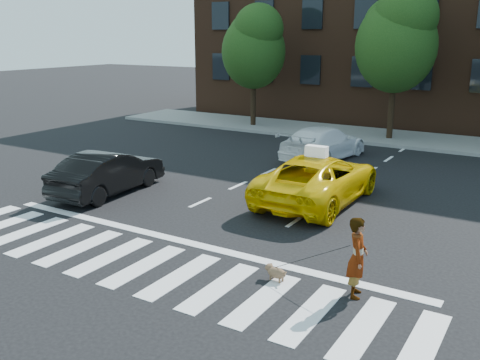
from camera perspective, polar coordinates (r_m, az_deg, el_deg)
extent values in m
plane|color=black|center=(12.12, -10.23, -9.01)|extent=(120.00, 120.00, 0.00)
cube|color=silver|center=(12.12, -10.23, -8.99)|extent=(13.00, 2.40, 0.01)
cube|color=silver|center=(13.25, -5.65, -6.64)|extent=(12.00, 0.30, 0.01)
cube|color=slate|center=(27.18, 14.88, 4.48)|extent=(30.00, 4.00, 0.15)
cube|color=#4A2A1A|center=(34.02, 19.41, 16.27)|extent=(26.00, 10.00, 12.00)
cylinder|color=black|center=(29.22, 1.42, 8.79)|extent=(0.28, 0.28, 3.25)
ellipsoid|color=#15360E|center=(29.05, 1.45, 13.51)|extent=(3.38, 3.38, 3.89)
sphere|color=#15360E|center=(28.67, 1.98, 15.82)|extent=(2.60, 2.60, 2.60)
sphere|color=#15360E|center=(29.43, 1.10, 15.18)|extent=(2.34, 2.34, 2.34)
cylinder|color=black|center=(26.32, 15.86, 7.82)|extent=(0.28, 0.28, 3.55)
ellipsoid|color=#15360E|center=(26.13, 16.29, 13.54)|extent=(3.69, 3.69, 4.25)
sphere|color=#15360E|center=(25.84, 17.27, 16.29)|extent=(2.84, 2.84, 2.84)
sphere|color=#15360E|center=(26.46, 15.84, 15.59)|extent=(2.56, 2.56, 2.56)
imported|color=#E0B504|center=(16.29, 8.34, 0.14)|extent=(2.41, 5.22, 1.45)
imported|color=black|center=(17.51, -13.88, 0.79)|extent=(1.76, 4.26, 1.37)
imported|color=white|center=(21.97, 8.88, 3.92)|extent=(2.44, 4.84, 1.35)
imported|color=#999999|center=(10.59, 12.42, -8.06)|extent=(0.54, 0.68, 1.61)
ellipsoid|color=olive|center=(11.22, 3.93, -9.86)|extent=(0.45, 0.30, 0.23)
sphere|color=olive|center=(11.31, 3.15, -9.29)|extent=(0.20, 0.20, 0.17)
sphere|color=olive|center=(11.36, 2.87, -9.33)|extent=(0.10, 0.10, 0.08)
cylinder|color=olive|center=(11.08, 4.74, -9.87)|extent=(0.12, 0.06, 0.10)
sphere|color=olive|center=(11.32, 3.33, -8.97)|extent=(0.07, 0.07, 0.06)
sphere|color=olive|center=(11.25, 2.97, -9.14)|extent=(0.07, 0.07, 0.06)
cylinder|color=olive|center=(11.30, 3.28, -10.34)|extent=(0.05, 0.05, 0.11)
cylinder|color=olive|center=(11.37, 3.61, -10.17)|extent=(0.05, 0.05, 0.11)
cylinder|color=olive|center=(11.17, 4.23, -10.69)|extent=(0.05, 0.05, 0.11)
cylinder|color=olive|center=(11.24, 4.56, -10.53)|extent=(0.05, 0.05, 0.11)
cube|color=white|center=(15.90, 8.18, 3.06)|extent=(0.65, 0.28, 0.32)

